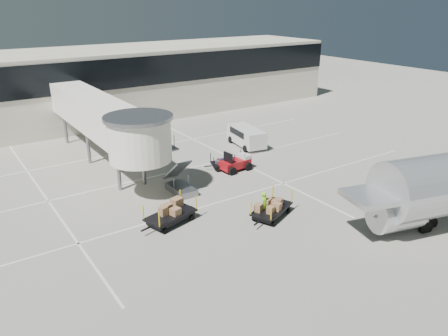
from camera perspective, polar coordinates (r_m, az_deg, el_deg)
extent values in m
plane|color=#A9A597|center=(29.52, 1.58, -5.88)|extent=(140.00, 140.00, 0.00)
cube|color=silver|center=(30.99, -0.58, -4.47)|extent=(40.00, 0.15, 0.02)
cube|color=silver|center=(36.54, -6.68, -0.51)|extent=(40.00, 0.15, 0.02)
cube|color=silver|center=(42.52, -11.11, 2.38)|extent=(40.00, 0.15, 0.02)
cube|color=silver|center=(40.23, 0.21, 1.70)|extent=(0.15, 30.00, 0.02)
cube|color=silver|center=(34.47, -22.35, -3.42)|extent=(0.15, 30.00, 0.02)
cube|color=beige|center=(54.38, -17.47, 10.24)|extent=(64.00, 12.00, 8.00)
cube|color=black|center=(48.37, -15.50, 11.60)|extent=(64.00, 0.12, 3.20)
cube|color=white|center=(39.12, -16.35, 6.83)|extent=(3.00, 18.00, 2.80)
cylinder|color=white|center=(30.96, -10.96, 3.64)|extent=(4.40, 4.40, 3.00)
cylinder|color=slate|center=(30.53, -11.16, 6.51)|extent=(4.80, 4.80, 0.25)
cylinder|color=slate|center=(33.31, -13.58, -0.51)|extent=(0.28, 0.28, 2.90)
cylinder|color=slate|center=(33.99, -10.46, 0.18)|extent=(0.28, 0.28, 2.90)
cylinder|color=slate|center=(39.61, -17.29, 2.60)|extent=(0.28, 0.28, 2.90)
cylinder|color=slate|center=(40.18, -14.59, 3.14)|extent=(0.28, 0.28, 2.90)
cylinder|color=slate|center=(46.10, -19.98, 4.83)|extent=(0.28, 0.28, 2.90)
cylinder|color=slate|center=(46.60, -17.62, 5.28)|extent=(0.28, 0.28, 2.90)
cube|color=slate|center=(32.58, -5.57, -2.78)|extent=(1.40, 2.60, 0.50)
cube|color=slate|center=(32.55, -6.17, -0.25)|extent=(1.20, 2.60, 2.06)
cube|color=slate|center=(33.30, -7.40, 2.48)|extent=(1.40, 1.20, 0.12)
cube|color=maroon|center=(36.47, 1.46, 0.57)|extent=(2.65, 1.40, 0.65)
cube|color=silver|center=(36.90, 2.63, 1.52)|extent=(0.83, 1.23, 0.38)
cube|color=black|center=(35.80, 0.54, 1.27)|extent=(0.20, 1.08, 0.97)
cylinder|color=black|center=(35.54, 1.10, -0.42)|extent=(0.70, 0.31, 0.69)
cylinder|color=black|center=(36.57, -0.28, 0.22)|extent=(0.70, 0.31, 0.69)
cylinder|color=black|center=(36.58, 3.20, 0.19)|extent=(0.70, 0.31, 0.69)
cylinder|color=black|center=(37.57, 1.80, 0.79)|extent=(0.70, 0.31, 0.69)
cube|color=black|center=(36.87, 0.45, 0.66)|extent=(3.04, 2.24, 0.11)
cube|color=black|center=(36.93, 0.45, 0.42)|extent=(2.71, 1.95, 0.23)
cube|color=black|center=(36.57, -2.11, 0.24)|extent=(0.62, 0.29, 0.07)
cylinder|color=black|center=(36.23, -0.78, -0.31)|extent=(0.34, 0.23, 0.31)
cylinder|color=black|center=(37.35, -1.21, 0.36)|extent=(0.34, 0.23, 0.31)
cylinder|color=black|center=(36.68, 2.14, -0.05)|extent=(0.34, 0.23, 0.31)
cylinder|color=black|center=(37.78, 1.63, 0.61)|extent=(0.34, 0.23, 0.31)
cylinder|color=black|center=(35.88, -1.34, 0.76)|extent=(0.06, 0.06, 0.82)
cylinder|color=black|center=(37.01, -1.75, 1.41)|extent=(0.06, 0.06, 0.82)
cylinder|color=black|center=(36.50, 2.69, 1.11)|extent=(0.06, 0.06, 0.82)
cylinder|color=black|center=(37.62, 2.16, 1.73)|extent=(0.06, 0.06, 0.82)
cube|color=#444448|center=(36.94, -0.32, 1.02)|extent=(0.42, 0.43, 0.28)
cube|color=maroon|center=(37.22, 0.78, 1.16)|extent=(0.47, 0.44, 0.25)
cube|color=#444448|center=(36.93, -0.50, 1.01)|extent=(0.46, 0.38, 0.28)
cube|color=#162247|center=(37.05, -0.71, 1.14)|extent=(0.46, 0.44, 0.35)
cube|color=#162247|center=(36.94, 0.73, 1.10)|extent=(0.55, 0.42, 0.38)
cube|color=#162247|center=(36.83, 0.11, 0.96)|extent=(0.47, 0.36, 0.29)
cube|color=olive|center=(36.69, -0.97, 0.95)|extent=(0.49, 0.38, 0.38)
cube|color=#444448|center=(36.92, -1.03, 1.04)|extent=(0.57, 0.49, 0.33)
cube|color=olive|center=(36.20, -0.69, 0.59)|extent=(0.39, 0.37, 0.28)
cube|color=black|center=(28.95, 6.25, -5.30)|extent=(3.54, 2.70, 0.13)
cube|color=black|center=(29.03, 6.24, -5.63)|extent=(3.16, 2.35, 0.26)
cube|color=black|center=(27.47, 4.37, -7.14)|extent=(0.72, 0.37, 0.08)
cylinder|color=black|center=(27.97, 6.49, -7.24)|extent=(0.39, 0.28, 0.36)
cylinder|color=black|center=(28.54, 3.92, -6.53)|extent=(0.39, 0.28, 0.36)
cylinder|color=black|center=(29.76, 8.43, -5.50)|extent=(0.39, 0.28, 0.36)
cylinder|color=black|center=(30.30, 5.98, -4.87)|extent=(0.39, 0.28, 0.36)
cylinder|color=gold|center=(27.23, 6.17, -5.97)|extent=(0.07, 0.07, 0.95)
cylinder|color=gold|center=(27.82, 3.54, -5.26)|extent=(0.07, 0.07, 0.95)
cylinder|color=gold|center=(29.72, 8.86, -3.68)|extent=(0.07, 0.07, 0.95)
cylinder|color=gold|center=(30.27, 6.40, -3.08)|extent=(0.07, 0.07, 0.95)
cube|color=#9D714B|center=(28.08, 4.35, -5.46)|extent=(0.82, 0.71, 0.44)
cube|color=#9D714B|center=(27.78, 5.59, -5.69)|extent=(0.63, 0.57, 0.54)
cube|color=#9D714B|center=(28.76, 5.61, -4.72)|extent=(0.84, 0.76, 0.54)
cube|color=#9D714B|center=(29.00, 5.87, -4.65)|extent=(0.72, 0.71, 0.40)
cube|color=#9D714B|center=(29.32, 7.86, -4.35)|extent=(0.64, 0.71, 0.48)
cube|color=#9D714B|center=(28.70, 5.89, -4.95)|extent=(0.71, 0.63, 0.39)
cube|color=black|center=(28.16, -6.98, -6.07)|extent=(3.61, 2.44, 0.13)
cube|color=black|center=(28.25, -6.96, -6.43)|extent=(3.23, 2.12, 0.27)
cube|color=black|center=(27.09, -10.14, -7.82)|extent=(0.76, 0.28, 0.09)
cylinder|color=black|center=(27.20, -7.67, -8.15)|extent=(0.40, 0.25, 0.37)
cylinder|color=black|center=(28.21, -9.70, -7.15)|extent=(0.40, 0.25, 0.37)
cylinder|color=black|center=(28.57, -4.22, -6.49)|extent=(0.40, 0.25, 0.37)
cylinder|color=black|center=(29.53, -6.27, -5.59)|extent=(0.40, 0.25, 0.37)
cylinder|color=gold|center=(26.52, -8.46, -6.77)|extent=(0.08, 0.08, 0.99)
cylinder|color=gold|center=(27.55, -10.50, -5.78)|extent=(0.08, 0.08, 0.99)
cylinder|color=gold|center=(28.43, -3.66, -4.56)|extent=(0.08, 0.08, 0.99)
cylinder|color=gold|center=(29.40, -5.74, -3.73)|extent=(0.08, 0.08, 0.99)
cube|color=#9D714B|center=(28.90, -5.82, -4.70)|extent=(0.62, 0.66, 0.39)
cube|color=#9D714B|center=(28.13, -7.42, -5.32)|extent=(0.82, 0.74, 0.58)
cube|color=#9D714B|center=(27.62, -6.99, -5.92)|extent=(0.74, 0.61, 0.49)
cube|color=#9D714B|center=(27.87, -8.93, -5.80)|extent=(0.59, 0.56, 0.47)
imported|color=#7AD616|center=(28.78, 5.29, -4.76)|extent=(0.76, 0.67, 1.76)
cube|color=silver|center=(42.53, 2.95, 4.21)|extent=(2.62, 4.98, 1.53)
cube|color=silver|center=(44.41, 1.64, 4.57)|extent=(1.89, 0.81, 0.89)
cube|color=black|center=(42.58, 2.83, 4.79)|extent=(2.37, 3.22, 0.61)
cylinder|color=black|center=(41.00, 2.82, 2.53)|extent=(0.34, 0.70, 0.67)
cylinder|color=black|center=(41.88, 5.09, 2.88)|extent=(0.34, 0.70, 0.67)
cylinder|color=black|center=(43.66, 0.86, 3.73)|extent=(0.34, 0.70, 0.67)
cylinder|color=black|center=(44.49, 3.03, 4.04)|extent=(0.34, 0.70, 0.67)
cube|color=silver|center=(28.58, 24.11, -2.45)|extent=(9.94, 5.02, 0.33)
cylinder|color=silver|center=(28.20, 21.55, -5.47)|extent=(3.33, 2.86, 2.20)
cube|color=silver|center=(27.85, 21.78, -3.88)|extent=(0.80, 0.43, 1.05)
cylinder|color=slate|center=(30.47, 25.45, -6.09)|extent=(0.29, 0.29, 1.05)
cylinder|color=black|center=(30.57, 25.38, -6.49)|extent=(0.91, 0.51, 0.86)
cylinder|color=slate|center=(29.62, 24.96, -6.27)|extent=(0.27, 0.27, 1.53)
cylinder|color=black|center=(29.83, 24.82, -7.09)|extent=(0.91, 0.51, 0.86)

